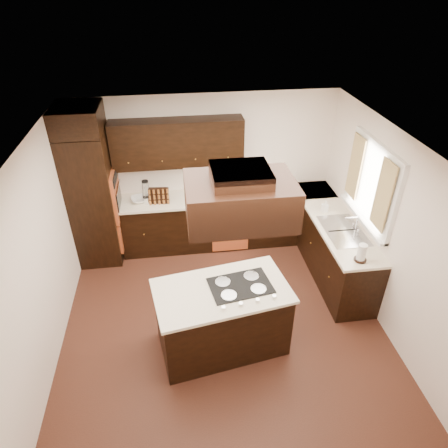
{
  "coord_description": "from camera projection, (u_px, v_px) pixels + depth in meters",
  "views": [
    {
      "loc": [
        -0.51,
        -3.86,
        4.07
      ],
      "look_at": [
        0.1,
        0.6,
        1.15
      ],
      "focal_mm": 32.0,
      "sensor_mm": 36.0,
      "label": 1
    }
  ],
  "objects": [
    {
      "name": "base_cabinets_back",
      "position": [
        211.0,
        221.0,
        6.74
      ],
      "size": [
        2.93,
        0.6,
        0.88
      ],
      "primitive_type": "cube",
      "color": "black",
      "rests_on": "floor"
    },
    {
      "name": "mixing_bowl",
      "position": [
        140.0,
        199.0,
        6.33
      ],
      "size": [
        0.34,
        0.34,
        0.07
      ],
      "primitive_type": "imported",
      "rotation": [
        0.0,
        0.0,
        0.24
      ],
      "color": "white",
      "rests_on": "countertop_back"
    },
    {
      "name": "spice_rack",
      "position": [
        159.0,
        196.0,
        6.24
      ],
      "size": [
        0.32,
        0.11,
        0.26
      ],
      "primitive_type": "cube",
      "rotation": [
        0.0,
        0.0,
        -0.11
      ],
      "color": "black",
      "rests_on": "countertop_back"
    },
    {
      "name": "wall_left",
      "position": [
        40.0,
        259.0,
        4.56
      ],
      "size": [
        0.02,
        4.2,
        2.5
      ],
      "primitive_type": "cube",
      "color": "white",
      "rests_on": "ground"
    },
    {
      "name": "soap_bottle",
      "position": [
        325.0,
        206.0,
        6.04
      ],
      "size": [
        0.1,
        0.1,
        0.18
      ],
      "primitive_type": "imported",
      "rotation": [
        0.0,
        0.0,
        0.29
      ],
      "color": "white",
      "rests_on": "countertop_right"
    },
    {
      "name": "blender_base",
      "position": [
        147.0,
        200.0,
        6.29
      ],
      "size": [
        0.15,
        0.15,
        0.1
      ],
      "primitive_type": "cylinder",
      "color": "silver",
      "rests_on": "countertop_back"
    },
    {
      "name": "upper_cabinets",
      "position": [
        178.0,
        143.0,
        6.05
      ],
      "size": [
        2.0,
        0.34,
        0.72
      ],
      "primitive_type": "cube",
      "color": "black",
      "rests_on": "wall_back"
    },
    {
      "name": "wall_front",
      "position": [
        259.0,
        405.0,
        3.05
      ],
      "size": [
        4.2,
        0.02,
        2.5
      ],
      "primitive_type": "cube",
      "color": "white",
      "rests_on": "ground"
    },
    {
      "name": "oven_column",
      "position": [
        93.0,
        199.0,
        6.12
      ],
      "size": [
        0.65,
        0.75,
        2.12
      ],
      "primitive_type": "cube",
      "color": "black",
      "rests_on": "floor"
    },
    {
      "name": "window_frame",
      "position": [
        372.0,
        183.0,
        5.28
      ],
      "size": [
        0.06,
        1.32,
        1.12
      ],
      "primitive_type": "cube",
      "color": "white",
      "rests_on": "wall_right"
    },
    {
      "name": "island_top",
      "position": [
        222.0,
        291.0,
        4.63
      ],
      "size": [
        1.68,
        1.12,
        0.04
      ],
      "primitive_type": "cube",
      "rotation": [
        0.0,
        0.0,
        0.16
      ],
      "color": "white",
      "rests_on": "island"
    },
    {
      "name": "curtain_right",
      "position": [
        355.0,
        167.0,
        5.59
      ],
      "size": [
        0.02,
        0.34,
        0.9
      ],
      "primitive_type": "cube",
      "color": "beige",
      "rests_on": "wall_right"
    },
    {
      "name": "wall_back",
      "position": [
        206.0,
        170.0,
        6.56
      ],
      "size": [
        4.2,
        0.02,
        2.5
      ],
      "primitive_type": "cube",
      "color": "white",
      "rests_on": "ground"
    },
    {
      "name": "cooktop",
      "position": [
        240.0,
        285.0,
        4.67
      ],
      "size": [
        0.78,
        0.59,
        0.01
      ],
      "primitive_type": "cube",
      "rotation": [
        0.0,
        0.0,
        0.16
      ],
      "color": "black",
      "rests_on": "island_top"
    },
    {
      "name": "curtain_left",
      "position": [
        383.0,
        196.0,
        4.89
      ],
      "size": [
        0.02,
        0.34,
        0.9
      ],
      "primitive_type": "cube",
      "color": "beige",
      "rests_on": "wall_right"
    },
    {
      "name": "blender_pitcher",
      "position": [
        146.0,
        190.0,
        6.19
      ],
      "size": [
        0.13,
        0.13,
        0.26
      ],
      "primitive_type": "cone",
      "color": "silver",
      "rests_on": "blender_base"
    },
    {
      "name": "range_hood",
      "position": [
        240.0,
        201.0,
        3.86
      ],
      "size": [
        1.05,
        0.72,
        0.42
      ],
      "primitive_type": "cube",
      "color": "black",
      "rests_on": "ceiling"
    },
    {
      "name": "hood_duct",
      "position": [
        241.0,
        175.0,
        3.71
      ],
      "size": [
        0.55,
        0.5,
        0.13
      ],
      "primitive_type": "cube",
      "color": "black",
      "rests_on": "ceiling"
    },
    {
      "name": "island",
      "position": [
        222.0,
        319.0,
        4.88
      ],
      "size": [
        1.62,
        1.06,
        0.88
      ],
      "primitive_type": "cube",
      "rotation": [
        0.0,
        0.0,
        0.16
      ],
      "color": "black",
      "rests_on": "floor"
    },
    {
      "name": "base_cabinets_right",
      "position": [
        330.0,
        244.0,
        6.2
      ],
      "size": [
        0.6,
        2.4,
        0.88
      ],
      "primitive_type": "cube",
      "color": "black",
      "rests_on": "floor"
    },
    {
      "name": "sink_rim",
      "position": [
        343.0,
        230.0,
        5.64
      ],
      "size": [
        0.52,
        0.84,
        0.01
      ],
      "primitive_type": "cube",
      "color": "silver",
      "rests_on": "countertop_right"
    },
    {
      "name": "ceiling",
      "position": [
        222.0,
        146.0,
        4.12
      ],
      "size": [
        4.2,
        4.2,
        0.02
      ],
      "primitive_type": "cube",
      "color": "white",
      "rests_on": "ground"
    },
    {
      "name": "floor",
      "position": [
        223.0,
        319.0,
        5.49
      ],
      "size": [
        4.2,
        4.2,
        0.02
      ],
      "primitive_type": "cube",
      "color": "brown",
      "rests_on": "ground"
    },
    {
      "name": "countertop_right",
      "position": [
        333.0,
        219.0,
        5.94
      ],
      "size": [
        0.63,
        2.4,
        0.04
      ],
      "primitive_type": "cube",
      "color": "white",
      "rests_on": "base_cabinets_right"
    },
    {
      "name": "paper_towel",
      "position": [
        362.0,
        253.0,
        5.01
      ],
      "size": [
        0.13,
        0.13,
        0.24
      ],
      "primitive_type": "cylinder",
      "rotation": [
        0.0,
        0.0,
        0.19
      ],
      "color": "white",
      "rests_on": "countertop_right"
    },
    {
      "name": "countertop_back",
      "position": [
        210.0,
        198.0,
        6.48
      ],
      "size": [
        2.93,
        0.63,
        0.04
      ],
      "primitive_type": "cube",
      "color": "white",
      "rests_on": "base_cabinets_back"
    },
    {
      "name": "window_pane",
      "position": [
        374.0,
        183.0,
        5.28
      ],
      "size": [
        0.0,
        1.2,
        1.0
      ],
      "primitive_type": "cube",
      "color": "white",
      "rests_on": "wall_right"
    },
    {
      "name": "wall_oven_face",
      "position": [
        116.0,
        194.0,
        6.13
      ],
      "size": [
        0.05,
        0.62,
        0.78
      ],
      "primitive_type": "cube",
      "color": "#D5602F",
      "rests_on": "oven_column"
    },
    {
      "name": "dishwasher_front",
      "position": [
        230.0,
        232.0,
        6.56
      ],
      "size": [
        0.6,
        0.05,
        0.72
      ],
      "primitive_type": "cube",
      "color": "#D5602F",
      "rests_on": "floor"
    },
    {
      "name": "wall_right",
      "position": [
        388.0,
        231.0,
        5.04
      ],
      "size": [
        0.02,
        4.2,
        2.5
      ],
      "primitive_type": "cube",
      "color": "white",
      "rests_on": "ground"
    }
  ]
}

